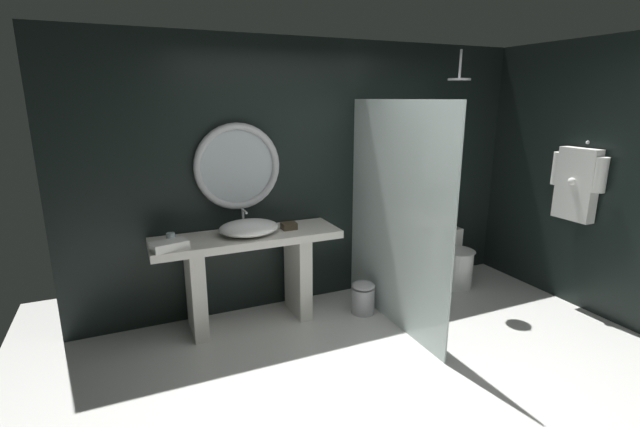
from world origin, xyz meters
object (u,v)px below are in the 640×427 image
(tumbler_cup, at_px, (171,239))
(tissue_box, at_px, (289,226))
(rain_shower_head, at_px, (459,77))
(toilet, at_px, (452,260))
(round_wall_mirror, at_px, (238,167))
(vessel_sink, at_px, (249,228))
(waste_bin, at_px, (363,297))
(hanging_bathrobe, at_px, (577,182))
(folded_hand_towel, at_px, (170,245))

(tumbler_cup, bearing_deg, tissue_box, 2.72)
(rain_shower_head, relative_size, toilet, 0.48)
(tissue_box, relative_size, round_wall_mirror, 0.17)
(tumbler_cup, relative_size, tissue_box, 0.79)
(vessel_sink, relative_size, tissue_box, 3.96)
(round_wall_mirror, bearing_deg, vessel_sink, -87.15)
(vessel_sink, xyz_separation_m, waste_bin, (1.05, -0.25, -0.77))
(tumbler_cup, height_order, waste_bin, tumbler_cup)
(tumbler_cup, height_order, hanging_bathrobe, hanging_bathrobe)
(tissue_box, relative_size, folded_hand_towel, 0.49)
(rain_shower_head, bearing_deg, waste_bin, -175.09)
(tumbler_cup, xyz_separation_m, rain_shower_head, (2.78, -0.12, 1.33))
(toilet, bearing_deg, hanging_bathrobe, -50.26)
(round_wall_mirror, distance_m, waste_bin, 1.74)
(waste_bin, xyz_separation_m, folded_hand_towel, (-1.74, 0.11, 0.74))
(round_wall_mirror, bearing_deg, folded_hand_towel, -149.47)
(toilet, bearing_deg, tissue_box, 178.57)
(tissue_box, xyz_separation_m, hanging_bathrobe, (2.63, -0.90, 0.38))
(tissue_box, xyz_separation_m, folded_hand_towel, (-1.08, -0.16, 0.00))
(tumbler_cup, relative_size, rain_shower_head, 0.37)
(vessel_sink, distance_m, rain_shower_head, 2.49)
(vessel_sink, xyz_separation_m, tumbler_cup, (-0.67, -0.03, -0.01))
(rain_shower_head, bearing_deg, tumbler_cup, 177.43)
(hanging_bathrobe, bearing_deg, rain_shower_head, 141.38)
(round_wall_mirror, bearing_deg, tumbler_cup, -155.93)
(hanging_bathrobe, xyz_separation_m, toilet, (-0.71, 0.85, -0.99))
(rain_shower_head, distance_m, waste_bin, 2.34)
(tissue_box, bearing_deg, rain_shower_head, -5.80)
(toilet, bearing_deg, tumbler_cup, -179.96)
(tissue_box, relative_size, hanging_bathrobe, 0.18)
(hanging_bathrobe, relative_size, toilet, 1.28)
(vessel_sink, relative_size, rain_shower_head, 1.85)
(folded_hand_towel, bearing_deg, tissue_box, 8.31)
(tumbler_cup, height_order, toilet, tumbler_cup)
(waste_bin, bearing_deg, tumbler_cup, 172.82)
(tissue_box, xyz_separation_m, toilet, (1.92, -0.05, -0.61))
(waste_bin, distance_m, folded_hand_towel, 1.89)
(vessel_sink, bearing_deg, toilet, -0.73)
(folded_hand_towel, bearing_deg, round_wall_mirror, 30.53)
(rain_shower_head, relative_size, hanging_bathrobe, 0.38)
(rain_shower_head, bearing_deg, round_wall_mirror, 168.84)
(vessel_sink, bearing_deg, hanging_bathrobe, -16.26)
(round_wall_mirror, xyz_separation_m, hanging_bathrobe, (3.03, -1.14, -0.17))
(folded_hand_towel, bearing_deg, waste_bin, -3.58)
(tissue_box, distance_m, waste_bin, 1.02)
(waste_bin, bearing_deg, rain_shower_head, 4.91)
(tumbler_cup, xyz_separation_m, round_wall_mirror, (0.66, 0.29, 0.52))
(vessel_sink, xyz_separation_m, toilet, (2.31, -0.03, -0.65))
(vessel_sink, distance_m, toilet, 2.40)
(vessel_sink, distance_m, tissue_box, 0.39)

